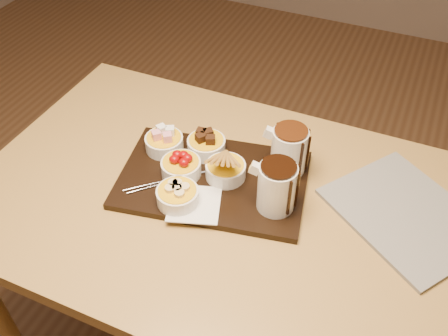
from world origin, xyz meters
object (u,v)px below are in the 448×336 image
at_px(serving_board, 213,179).
at_px(pitcher_milk_chocolate, 289,151).
at_px(dining_table, 217,221).
at_px(bowl_strawberries, 181,168).
at_px(newspaper, 406,214).
at_px(pitcher_dark_chocolate, 277,187).

bearing_deg(serving_board, pitcher_milk_chocolate, 21.80).
bearing_deg(pitcher_milk_chocolate, dining_table, -144.35).
height_order(bowl_strawberries, newspaper, bowl_strawberries).
xyz_separation_m(pitcher_dark_chocolate, newspaper, (0.29, 0.11, -0.07)).
relative_size(dining_table, serving_board, 2.61).
bearing_deg(serving_board, bowl_strawberries, -176.42).
distance_m(dining_table, bowl_strawberries, 0.17).
xyz_separation_m(dining_table, pitcher_milk_chocolate, (0.13, 0.14, 0.18)).
relative_size(pitcher_dark_chocolate, newspaper, 0.36).
distance_m(serving_board, pitcher_milk_chocolate, 0.20).
bearing_deg(dining_table, bowl_strawberries, 169.99).
bearing_deg(serving_board, dining_table, -65.94).
bearing_deg(newspaper, pitcher_milk_chocolate, -148.47).
xyz_separation_m(dining_table, pitcher_dark_chocolate, (0.15, 0.01, 0.18)).
bearing_deg(pitcher_dark_chocolate, pitcher_milk_chocolate, 85.60).
bearing_deg(pitcher_dark_chocolate, dining_table, 173.00).
bearing_deg(pitcher_dark_chocolate, newspaper, 10.33).
bearing_deg(pitcher_milk_chocolate, pitcher_dark_chocolate, -94.40).
bearing_deg(newspaper, pitcher_dark_chocolate, -123.89).
bearing_deg(newspaper, serving_board, -134.79).
bearing_deg(bowl_strawberries, dining_table, -10.01).
bearing_deg(pitcher_milk_chocolate, newspaper, -14.25).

